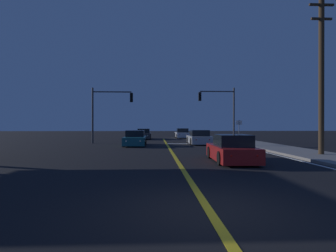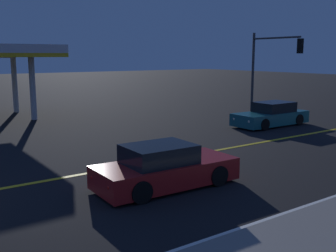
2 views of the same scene
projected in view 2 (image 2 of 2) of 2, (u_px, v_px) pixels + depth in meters
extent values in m
cube|color=gold|center=(199.00, 153.00, 16.50)|extent=(0.20, 38.51, 0.01)
cube|color=#195960|center=(270.00, 118.00, 23.05)|extent=(1.82, 4.68, 0.68)
cube|color=black|center=(274.00, 107.00, 23.10)|extent=(1.56, 2.15, 0.60)
cylinder|color=black|center=(264.00, 125.00, 21.56)|extent=(0.22, 0.64, 0.64)
cylinder|color=black|center=(241.00, 120.00, 22.93)|extent=(0.22, 0.64, 0.64)
cylinder|color=black|center=(299.00, 120.00, 23.21)|extent=(0.22, 0.64, 0.64)
cylinder|color=black|center=(275.00, 116.00, 24.57)|extent=(0.22, 0.64, 0.64)
sphere|color=#FFF4CC|center=(250.00, 122.00, 21.29)|extent=(0.18, 0.18, 0.18)
sphere|color=#FFF4CC|center=(235.00, 119.00, 22.19)|extent=(0.18, 0.18, 0.18)
sphere|color=red|center=(304.00, 114.00, 23.88)|extent=(0.14, 0.14, 0.14)
sphere|color=red|center=(288.00, 112.00, 24.79)|extent=(0.14, 0.14, 0.14)
cube|color=maroon|center=(166.00, 172.00, 12.31)|extent=(1.90, 4.45, 0.68)
cube|color=black|center=(159.00, 155.00, 12.06)|extent=(1.59, 2.07, 0.60)
cylinder|color=black|center=(186.00, 164.00, 13.76)|extent=(0.24, 0.65, 0.64)
cylinder|color=black|center=(218.00, 176.00, 12.39)|extent=(0.24, 0.65, 0.64)
cylinder|color=black|center=(114.00, 177.00, 12.27)|extent=(0.24, 0.65, 0.64)
cylinder|color=black|center=(141.00, 192.00, 10.90)|extent=(0.24, 0.65, 0.64)
sphere|color=#FFF4CC|center=(209.00, 157.00, 13.92)|extent=(0.18, 0.18, 0.18)
sphere|color=#FFF4CC|center=(231.00, 164.00, 13.01)|extent=(0.18, 0.18, 0.18)
sphere|color=red|center=(93.00, 177.00, 11.58)|extent=(0.14, 0.14, 0.14)
sphere|color=red|center=(110.00, 187.00, 10.67)|extent=(0.14, 0.14, 0.14)
cylinder|color=#38383D|center=(253.00, 73.00, 27.93)|extent=(0.18, 0.18, 5.49)
cylinder|color=#38383D|center=(276.00, 38.00, 26.00)|extent=(3.80, 0.12, 0.12)
cube|color=black|center=(300.00, 46.00, 24.56)|extent=(0.28, 0.28, 0.90)
sphere|color=red|center=(300.00, 41.00, 24.51)|extent=(0.22, 0.22, 0.22)
sphere|color=#4C2D05|center=(300.00, 46.00, 24.56)|extent=(0.22, 0.22, 0.22)
sphere|color=#0A3814|center=(300.00, 50.00, 24.60)|extent=(0.22, 0.22, 0.22)
cylinder|color=silver|center=(15.00, 83.00, 28.26)|extent=(0.36, 0.36, 4.11)
cylinder|color=silver|center=(33.00, 87.00, 24.92)|extent=(0.36, 0.36, 4.11)
cube|color=white|center=(4.00, 57.00, 24.25)|extent=(0.70, 0.70, 0.06)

